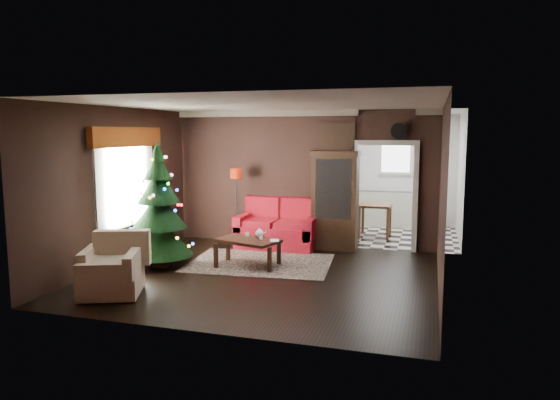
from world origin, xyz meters
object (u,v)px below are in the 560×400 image
(armchair, at_px, (111,264))
(christmas_tree, at_px, (159,207))
(loveseat, at_px, (277,224))
(wall_clock, at_px, (399,131))
(floor_lamp, at_px, (236,206))
(curio_cabinet, at_px, (335,203))
(teapot, at_px, (260,233))
(kitchen_table, at_px, (375,221))
(coffee_table, at_px, (248,252))

(armchair, bearing_deg, christmas_tree, 73.26)
(loveseat, relative_size, wall_clock, 5.31)
(floor_lamp, bearing_deg, loveseat, -3.30)
(curio_cabinet, distance_m, christmas_tree, 3.49)
(loveseat, xyz_separation_m, armchair, (-1.41, -3.65, -0.04))
(floor_lamp, xyz_separation_m, teapot, (1.00, -1.42, -0.26))
(kitchen_table, bearing_deg, armchair, -121.26)
(armchair, distance_m, wall_clock, 5.85)
(wall_clock, bearing_deg, christmas_tree, -148.98)
(wall_clock, bearing_deg, kitchen_table, 113.75)
(loveseat, xyz_separation_m, coffee_table, (-0.07, -1.57, -0.25))
(christmas_tree, relative_size, teapot, 13.02)
(armchair, bearing_deg, loveseat, 46.68)
(coffee_table, bearing_deg, christmas_tree, -165.41)
(coffee_table, height_order, teapot, teapot)
(coffee_table, distance_m, wall_clock, 3.77)
(christmas_tree, height_order, teapot, christmas_tree)
(loveseat, bearing_deg, coffee_table, -92.41)
(teapot, bearing_deg, wall_clock, 38.05)
(wall_clock, bearing_deg, armchair, -132.94)
(wall_clock, distance_m, kitchen_table, 2.43)
(armchair, relative_size, kitchen_table, 1.17)
(christmas_tree, relative_size, kitchen_table, 2.92)
(christmas_tree, bearing_deg, coffee_table, 14.59)
(floor_lamp, height_order, teapot, floor_lamp)
(armchair, bearing_deg, curio_cabinet, 34.33)
(curio_cabinet, distance_m, floor_lamp, 2.07)
(loveseat, xyz_separation_m, floor_lamp, (-0.91, 0.05, 0.33))
(teapot, bearing_deg, christmas_tree, -160.51)
(loveseat, relative_size, armchair, 1.93)
(floor_lamp, relative_size, teapot, 9.22)
(loveseat, distance_m, floor_lamp, 0.97)
(loveseat, distance_m, wall_clock, 3.04)
(christmas_tree, bearing_deg, kitchen_table, 46.94)
(loveseat, relative_size, floor_lamp, 1.10)
(curio_cabinet, relative_size, wall_clock, 5.94)
(curio_cabinet, distance_m, coffee_table, 2.27)
(loveseat, relative_size, kitchen_table, 2.27)
(curio_cabinet, xyz_separation_m, coffee_table, (-1.22, -1.79, -0.70))
(armchair, bearing_deg, kitchen_table, 36.63)
(floor_lamp, distance_m, coffee_table, 1.92)
(floor_lamp, distance_m, wall_clock, 3.63)
(christmas_tree, xyz_separation_m, armchair, (0.16, -1.69, -0.59))
(armchair, height_order, kitchen_table, armchair)
(floor_lamp, relative_size, wall_clock, 4.85)
(kitchen_table, bearing_deg, curio_cabinet, -114.44)
(floor_lamp, bearing_deg, kitchen_table, 30.49)
(loveseat, height_order, curio_cabinet, curio_cabinet)
(floor_lamp, height_order, coffee_table, floor_lamp)
(wall_clock, relative_size, kitchen_table, 0.43)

